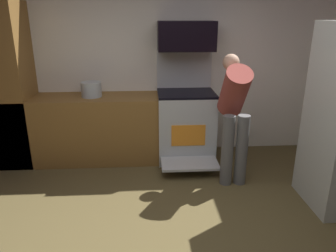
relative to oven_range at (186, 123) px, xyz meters
The scene contains 7 objects.
wall_back 0.98m from the oven_range, 139.23° to the left, with size 5.20×0.12×2.60m, color white.
lower_cabinet_run 1.34m from the oven_range, behind, with size 2.40×0.60×0.90m, color brown.
cabinet_column 2.40m from the oven_range, behind, with size 0.60×0.60×2.10m, color brown.
oven_range is the anchor object (origin of this frame).
microwave 1.17m from the oven_range, 90.00° to the left, with size 0.74×0.38×0.37m, color black.
person_cook 0.90m from the oven_range, 53.62° to the right, with size 0.31×0.63×1.49m.
stock_pot 1.35m from the oven_range, behind, with size 0.27×0.27×0.20m, color #B2BFC4.
Camera 1 is at (-0.08, -2.25, 1.94)m, focal length 34.61 mm.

